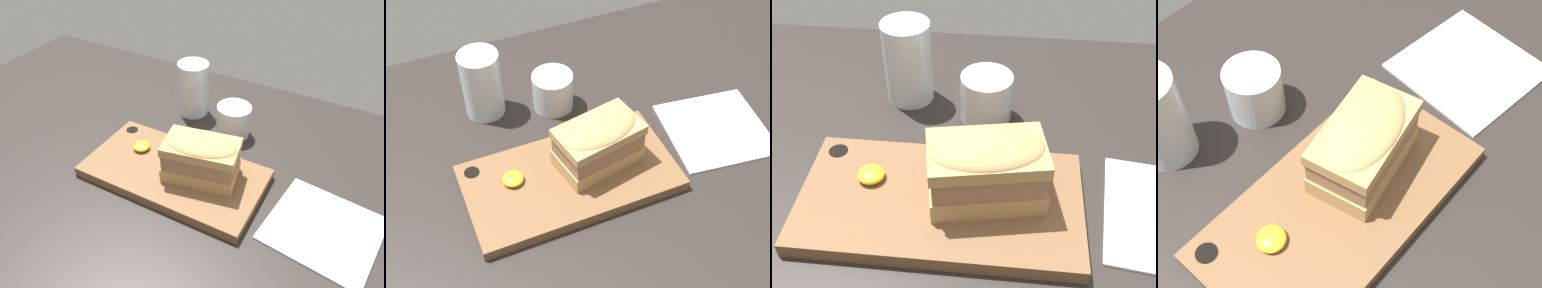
{
  "view_description": "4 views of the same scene",
  "coord_description": "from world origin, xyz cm",
  "views": [
    {
      "loc": [
        22.3,
        -44.1,
        53.55
      ],
      "look_at": [
        -4.1,
        4.07,
        9.88
      ],
      "focal_mm": 35.0,
      "sensor_mm": 36.0,
      "label": 1
    },
    {
      "loc": [
        -27.86,
        -50.79,
        71.71
      ],
      "look_at": [
        -4.41,
        4.49,
        7.66
      ],
      "focal_mm": 50.0,
      "sensor_mm": 36.0,
      "label": 2
    },
    {
      "loc": [
        -0.07,
        -36.8,
        48.6
      ],
      "look_at": [
        -4.44,
        5.13,
        10.06
      ],
      "focal_mm": 45.0,
      "sensor_mm": 36.0,
      "label": 3
    },
    {
      "loc": [
        -29.65,
        -19.34,
        59.63
      ],
      "look_at": [
        -2.85,
        3.8,
        9.15
      ],
      "focal_mm": 50.0,
      "sensor_mm": 36.0,
      "label": 4
    }
  ],
  "objects": [
    {
      "name": "dining_table",
      "position": [
        0.0,
        0.0,
        1.0
      ],
      "size": [
        155.42,
        90.14,
        2.0
      ],
      "color": "#282321",
      "rests_on": "ground"
    },
    {
      "name": "serving_board",
      "position": [
        -7.03,
        1.93,
        3.03
      ],
      "size": [
        34.86,
        18.43,
        2.1
      ],
      "color": "brown",
      "rests_on": "dining_table"
    },
    {
      "name": "sandwich",
      "position": [
        -1.5,
        2.84,
        8.84
      ],
      "size": [
        14.96,
        10.56,
        8.91
      ],
      "rotation": [
        0.0,
        0.0,
        0.19
      ],
      "color": "tan",
      "rests_on": "serving_board"
    },
    {
      "name": "mustard_dollop",
      "position": [
        -16.07,
        4.03,
        4.74
      ],
      "size": [
        3.48,
        3.48,
        1.39
      ],
      "color": "gold",
      "rests_on": "serving_board"
    },
    {
      "name": "water_glass",
      "position": [
        -14.94,
        24.39,
        7.6
      ],
      "size": [
        7.34,
        7.34,
        12.94
      ],
      "color": "silver",
      "rests_on": "dining_table"
    },
    {
      "name": "wine_glass",
      "position": [
        -2.66,
        20.72,
        5.32
      ],
      "size": [
        7.66,
        7.66,
        7.16
      ],
      "color": "silver",
      "rests_on": "dining_table"
    },
    {
      "name": "napkin",
      "position": [
        22.26,
        2.84,
        2.2
      ],
      "size": [
        19.84,
        19.62,
        0.4
      ],
      "rotation": [
        0.0,
        0.0,
        -0.13
      ],
      "color": "white",
      "rests_on": "dining_table"
    }
  ]
}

